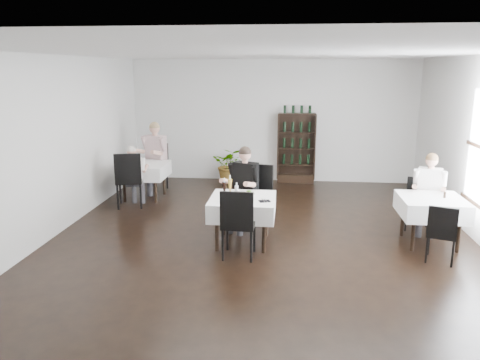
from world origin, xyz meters
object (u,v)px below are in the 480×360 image
Objects in this scene: wine_shelf at (296,149)px; diner_main at (243,182)px; main_table at (243,207)px; potted_tree at (230,165)px.

diner_main is (-0.96, -3.65, 0.01)m from wine_shelf.
potted_tree is at bearing 100.04° from main_table.
potted_tree is at bearing -176.02° from wine_shelf.
wine_shelf is at bearing 75.24° from diner_main.
main_table is at bearing -101.78° from wine_shelf.
diner_main reaches higher than main_table.
diner_main is at bearing -79.09° from potted_tree.
wine_shelf is 1.19× the size of diner_main.
main_table is 0.70× the size of diner_main.
main_table is (-0.90, -4.31, -0.23)m from wine_shelf.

